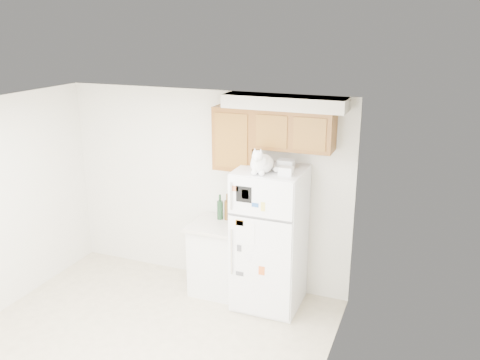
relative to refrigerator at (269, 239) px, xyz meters
The scene contains 8 objects.
room_shell 1.82m from the refrigerator, 122.81° to the right, with size 3.84×4.04×2.52m.
refrigerator is the anchor object (origin of this frame).
base_counter 0.79m from the refrigerator, behind, with size 0.64×0.64×0.92m.
cat 0.98m from the refrigerator, 105.15° to the right, with size 0.30×0.44×0.31m.
storage_box_back 0.92m from the refrigerator, 34.23° to the left, with size 0.18×0.13×0.10m, color white.
storage_box_front 0.93m from the refrigerator, 34.44° to the right, with size 0.15×0.11×0.09m, color white.
bottle_green 0.78m from the refrigerator, 164.35° to the left, with size 0.08×0.08×0.32m, color #19381E, non-canonical shape.
bottle_amber 0.71m from the refrigerator, 160.47° to the left, with size 0.08×0.08×0.34m, color #593814, non-canonical shape.
Camera 1 is at (2.68, -3.62, 3.29)m, focal length 38.00 mm.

